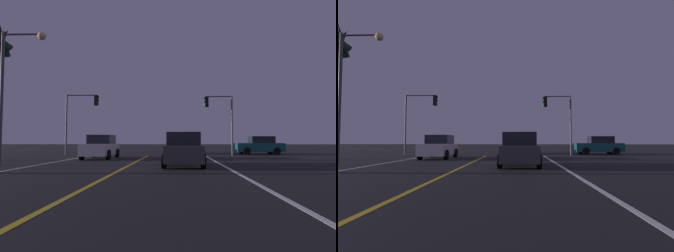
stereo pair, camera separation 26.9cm
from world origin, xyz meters
TOP-DOWN VIEW (x-y plane):
  - lane_edge_right at (4.87, 9.12)m, footprint 0.16×30.24m
  - lane_center_divider at (0.00, 9.12)m, footprint 0.16×30.24m
  - car_crossing_side at (10.23, 27.08)m, footprint 4.30×2.02m
  - car_ahead_far at (2.35, 28.53)m, footprint 2.02×4.30m
  - car_lead_same_lane at (2.79, 15.07)m, footprint 2.02×4.30m
  - car_oncoming at (-3.01, 20.77)m, footprint 2.02×4.30m
  - traffic_light_near_right at (6.08, 24.74)m, footprint 2.48×0.36m
  - traffic_light_near_left at (-5.85, 24.74)m, footprint 2.96×0.36m
  - street_lamp_left_mid at (-6.33, 15.39)m, footprint 2.43×0.44m

SIDE VIEW (x-z plane):
  - lane_edge_right at x=4.87m, z-range 0.00..0.01m
  - lane_center_divider at x=0.00m, z-range 0.00..0.01m
  - car_crossing_side at x=10.23m, z-range -0.03..1.67m
  - car_ahead_far at x=2.35m, z-range -0.03..1.67m
  - car_lead_same_lane at x=2.79m, z-range -0.03..1.67m
  - car_oncoming at x=-3.01m, z-range -0.03..1.67m
  - traffic_light_near_right at x=6.08m, z-range 1.23..6.40m
  - traffic_light_near_left at x=-5.85m, z-range 1.29..6.62m
  - street_lamp_left_mid at x=-6.33m, z-range 1.06..8.25m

